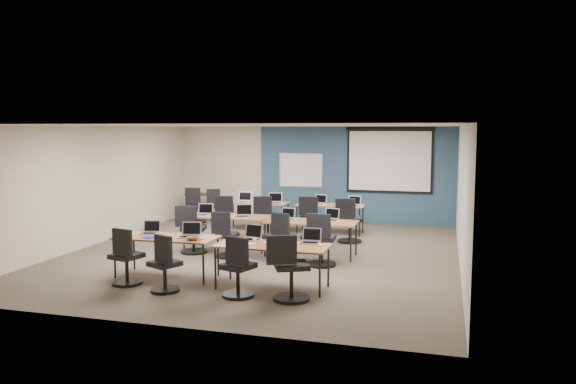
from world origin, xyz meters
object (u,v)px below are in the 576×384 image
(laptop_0, at_px, (150,231))
(task_chair_11, at_px, (349,224))
(utility_table, at_px, (201,197))
(task_chair_3, at_px, (289,273))
(laptop_8, at_px, (244,199))
(training_table_front_right, at_px, (272,247))
(task_chair_5, at_px, (225,239))
(whiteboard, at_px, (301,170))
(laptop_4, at_px, (204,212))
(task_chair_2, at_px, (238,272))
(training_table_back_left, at_px, (257,204))
(laptop_3, at_px, (311,239))
(training_table_back_right, at_px, (330,207))
(spare_chair_b, at_px, (196,208))
(task_chair_7, at_px, (321,244))
(task_chair_10, at_px, (311,221))
(projector_screen, at_px, (389,156))
(task_chair_1, at_px, (164,268))
(laptop_5, at_px, (243,214))
(task_chair_8, at_px, (228,219))
(task_chair_9, at_px, (267,220))
(laptop_7, at_px, (331,217))
(laptop_1, at_px, (190,233))
(laptop_6, at_px, (287,216))
(training_table_front_left, at_px, (166,239))
(laptop_2, at_px, (252,236))
(training_table_mid_right, at_px, (311,223))
(laptop_9, at_px, (274,201))
(spare_chair_a, at_px, (218,208))
(task_chair_4, at_px, (192,233))
(task_chair_6, at_px, (279,241))
(training_table_mid_left, at_px, (227,217))
(task_chair_0, at_px, (126,261))
(laptop_10, at_px, (320,202))

(laptop_0, bearing_deg, task_chair_11, 36.84)
(utility_table, bearing_deg, task_chair_3, -54.25)
(laptop_8, bearing_deg, training_table_front_right, -71.89)
(training_table_front_right, xyz_separation_m, task_chair_5, (-1.59, 1.85, -0.29))
(task_chair_5, relative_size, utility_table, 1.10)
(whiteboard, distance_m, laptop_4, 4.35)
(task_chair_2, bearing_deg, laptop_4, 139.94)
(training_table_back_left, relative_size, laptop_3, 5.17)
(training_table_back_right, distance_m, utility_table, 4.26)
(spare_chair_b, bearing_deg, training_table_front_right, -57.84)
(task_chair_7, bearing_deg, task_chair_10, 104.50)
(projector_screen, height_order, task_chair_11, projector_screen)
(training_table_back_left, distance_m, task_chair_1, 5.82)
(laptop_3, xyz_separation_m, utility_table, (-4.73, 5.99, -0.14))
(laptop_5, height_order, task_chair_8, task_chair_8)
(whiteboard, bearing_deg, task_chair_9, -93.59)
(task_chair_3, height_order, laptop_7, task_chair_3)
(whiteboard, height_order, laptop_1, whiteboard)
(laptop_5, xyz_separation_m, task_chair_9, (0.08, 1.45, -0.37))
(task_chair_1, distance_m, laptop_7, 4.02)
(laptop_3, distance_m, laptop_6, 2.51)
(training_table_back_right, bearing_deg, task_chair_1, -105.99)
(task_chair_1, xyz_separation_m, laptop_4, (-0.81, 3.37, 0.40))
(laptop_7, bearing_deg, utility_table, 157.43)
(training_table_front_right, bearing_deg, training_table_front_left, 176.17)
(laptop_1, height_order, task_chair_5, laptop_1)
(task_chair_3, height_order, task_chair_11, same)
(laptop_2, bearing_deg, task_chair_2, -68.16)
(projector_screen, height_order, training_table_mid_right, projector_screen)
(task_chair_7, height_order, laptop_9, task_chair_7)
(spare_chair_a, bearing_deg, laptop_3, -88.66)
(task_chair_4, relative_size, task_chair_6, 1.03)
(training_table_mid_right, xyz_separation_m, utility_table, (-4.22, 3.81, -0.04))
(laptop_5, xyz_separation_m, spare_chair_a, (-1.98, 3.30, -0.41))
(training_table_mid_left, bearing_deg, whiteboard, 82.61)
(training_table_front_right, bearing_deg, training_table_mid_left, 125.53)
(laptop_2, relative_size, laptop_8, 1.00)
(whiteboard, xyz_separation_m, task_chair_0, (-1.17, -7.30, -1.04))
(task_chair_3, bearing_deg, training_table_front_right, 102.89)
(whiteboard, distance_m, task_chair_4, 5.01)
(task_chair_2, height_order, utility_table, task_chair_2)
(task_chair_7, bearing_deg, laptop_10, 99.61)
(training_table_front_left, height_order, training_table_mid_right, same)
(task_chair_5, bearing_deg, task_chair_9, 74.25)
(task_chair_3, height_order, spare_chair_b, task_chair_3)
(task_chair_7, distance_m, task_chair_10, 2.71)
(laptop_3, distance_m, laptop_8, 5.54)
(laptop_5, bearing_deg, laptop_0, -128.34)
(task_chair_5, xyz_separation_m, laptop_7, (2.04, 0.87, 0.40))
(task_chair_5, distance_m, task_chair_9, 2.29)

